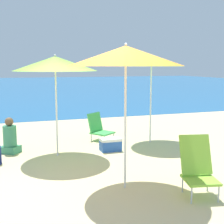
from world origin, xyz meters
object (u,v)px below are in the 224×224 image
beach_umbrella_lime (55,64)px  beach_chair_lime (198,166)px  beach_chair_green (99,128)px  person_seated_near (10,139)px  beach_umbrella_green (151,61)px  cooler_box (110,144)px  beach_umbrella_orange (126,56)px

beach_umbrella_lime → beach_chair_lime: beach_umbrella_lime is taller
beach_umbrella_lime → beach_chair_lime: 3.57m
beach_chair_green → person_seated_near: bearing=158.6°
beach_umbrella_green → beach_chair_lime: beach_umbrella_green is taller
beach_chair_green → cooler_box: size_ratio=1.57×
beach_chair_lime → cooler_box: (-0.49, 2.74, -0.30)m
beach_umbrella_lime → beach_umbrella_green: (2.46, 0.49, 0.06)m
beach_umbrella_lime → beach_chair_green: 2.40m
beach_chair_green → beach_chair_lime: beach_chair_lime is taller
beach_chair_lime → cooler_box: beach_chair_lime is taller
beach_umbrella_lime → cooler_box: (1.23, 0.03, -1.85)m
person_seated_near → beach_umbrella_orange: bearing=-110.6°
beach_umbrella_lime → beach_chair_lime: bearing=-57.7°
beach_umbrella_green → beach_umbrella_lime: bearing=-168.8°
beach_umbrella_green → person_seated_near: 3.84m
beach_chair_lime → cooler_box: bearing=113.0°
beach_chair_green → beach_chair_lime: bearing=-119.2°
beach_chair_lime → cooler_box: 2.80m
person_seated_near → cooler_box: (2.20, -0.56, -0.18)m
beach_umbrella_orange → beach_chair_green: 3.78m
beach_umbrella_orange → beach_chair_green: beach_umbrella_orange is taller
beach_umbrella_lime → cooler_box: 2.22m
beach_umbrella_green → person_seated_near: bearing=178.4°
beach_chair_green → beach_chair_lime: 3.90m
beach_umbrella_lime → beach_chair_lime: (1.72, -2.72, -1.55)m
beach_umbrella_orange → person_seated_near: (-1.73, 2.72, -1.77)m
beach_chair_green → beach_chair_lime: (0.44, -3.88, 0.12)m
beach_umbrella_orange → beach_chair_lime: beach_umbrella_orange is taller
beach_umbrella_green → person_seated_near: (-3.43, 0.10, -1.73)m
beach_umbrella_green → cooler_box: bearing=-159.5°
beach_umbrella_orange → cooler_box: bearing=77.7°
cooler_box → beach_chair_lime: bearing=-79.8°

